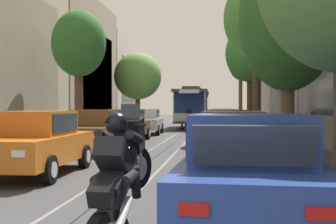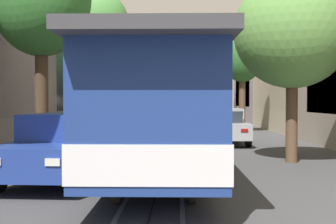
{
  "view_description": "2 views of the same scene",
  "coord_description": "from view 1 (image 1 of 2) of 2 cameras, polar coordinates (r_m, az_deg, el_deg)",
  "views": [
    {
      "loc": [
        2.1,
        -2.69,
        1.67
      ],
      "look_at": [
        -0.21,
        18.05,
        1.46
      ],
      "focal_mm": 48.36,
      "sensor_mm": 36.0,
      "label": 1
    },
    {
      "loc": [
        -0.48,
        43.76,
        1.85
      ],
      "look_at": [
        0.37,
        12.37,
        1.12
      ],
      "focal_mm": 44.64,
      "sensor_mm": 36.0,
      "label": 2
    }
  ],
  "objects": [
    {
      "name": "building_facade_left",
      "position": [
        25.94,
        -19.44,
        7.12
      ],
      "size": [
        5.86,
        48.56,
        9.87
      ],
      "color": "gray",
      "rests_on": "ground"
    },
    {
      "name": "parked_car_silver_fifth_left",
      "position": [
        28.27,
        -2.8,
        -1.19
      ],
      "size": [
        2.12,
        4.41,
        1.58
      ],
      "color": "#B7B7BC",
      "rests_on": "ground"
    },
    {
      "name": "street_tree_kerb_left_second",
      "position": [
        21.67,
        -11.2,
        8.26
      ],
      "size": [
        2.55,
        2.25,
        6.21
      ],
      "color": "brown",
      "rests_on": "ground"
    },
    {
      "name": "parked_car_brown_mid_left",
      "position": [
        17.28,
        -9.15,
        -2.32
      ],
      "size": [
        2.02,
        4.37,
        1.58
      ],
      "color": "brown",
      "rests_on": "ground"
    },
    {
      "name": "parked_car_brown_second_right",
      "position": [
        11.66,
        8.17,
        -3.71
      ],
      "size": [
        2.06,
        4.39,
        1.58
      ],
      "color": "brown",
      "rests_on": "ground"
    },
    {
      "name": "parked_car_blue_sixth_right",
      "position": [
        36.67,
        6.72,
        -0.79
      ],
      "size": [
        2.11,
        4.41,
        1.58
      ],
      "color": "#233D93",
      "rests_on": "ground"
    },
    {
      "name": "parked_car_brown_fourth_left",
      "position": [
        22.49,
        -5.33,
        -1.64
      ],
      "size": [
        2.02,
        4.37,
        1.58
      ],
      "color": "brown",
      "rests_on": "ground"
    },
    {
      "name": "street_tree_kerb_left_mid",
      "position": [
        34.16,
        -3.83,
        4.51
      ],
      "size": [
        3.57,
        3.32,
        5.8
      ],
      "color": "brown",
      "rests_on": "ground"
    },
    {
      "name": "pedestrian_on_right_pavement",
      "position": [
        16.79,
        17.74,
        -2.16
      ],
      "size": [
        0.55,
        0.42,
        1.56
      ],
      "color": "#4C4233",
      "rests_on": "ground"
    },
    {
      "name": "trolley_track_rails",
      "position": [
        25.26,
        1.59,
        -3.2
      ],
      "size": [
        1.14,
        56.86,
        0.01
      ],
      "color": "gray",
      "rests_on": "ground"
    },
    {
      "name": "motorcycle_with_rider",
      "position": [
        5.31,
        -6.1,
        -7.76
      ],
      "size": [
        0.53,
        1.88,
        1.71
      ],
      "color": "black",
      "rests_on": "ground"
    },
    {
      "name": "ground_plane",
      "position": [
        22.39,
        0.97,
        -3.7
      ],
      "size": [
        160.0,
        160.0,
        0.0
      ],
      "primitive_type": "plane",
      "color": "#424244"
    },
    {
      "name": "street_tree_kerb_right_far",
      "position": [
        39.69,
        9.13,
        6.57
      ],
      "size": [
        2.25,
        2.12,
        7.81
      ],
      "color": "brown",
      "rests_on": "ground"
    },
    {
      "name": "parked_car_black_mid_right",
      "position": [
        18.09,
        7.33,
        -2.19
      ],
      "size": [
        2.02,
        4.37,
        1.58
      ],
      "color": "black",
      "rests_on": "ground"
    },
    {
      "name": "parked_car_blue_near_right",
      "position": [
        6.24,
        10.39,
        -7.44
      ],
      "size": [
        2.14,
        4.42,
        1.58
      ],
      "color": "#233D93",
      "rests_on": "ground"
    },
    {
      "name": "cable_car_trolley",
      "position": [
        36.82,
        3.1,
        0.56
      ],
      "size": [
        2.62,
        9.15,
        3.28
      ],
      "color": "navy",
      "rests_on": "ground"
    },
    {
      "name": "street_tree_kerb_right_mid",
      "position": [
        23.38,
        11.15,
        11.35
      ],
      "size": [
        3.32,
        3.2,
        8.13
      ],
      "color": "#4C3826",
      "rests_on": "ground"
    },
    {
      "name": "street_tree_kerb_right_fourth",
      "position": [
        32.36,
        10.32,
        7.18
      ],
      "size": [
        3.46,
        2.95,
        7.49
      ],
      "color": "#4C3826",
      "rests_on": "ground"
    },
    {
      "name": "pedestrian_on_left_pavement",
      "position": [
        20.88,
        14.65,
        -1.36
      ],
      "size": [
        0.55,
        0.37,
        1.71
      ],
      "color": "#282D38",
      "rests_on": "ground"
    },
    {
      "name": "parked_car_maroon_fifth_right",
      "position": [
        30.01,
        7.11,
        -1.09
      ],
      "size": [
        2.0,
        4.36,
        1.58
      ],
      "color": "maroon",
      "rests_on": "ground"
    },
    {
      "name": "parked_car_orange_second_left",
      "position": [
        11.72,
        -16.41,
        -3.7
      ],
      "size": [
        2.03,
        4.37,
        1.58
      ],
      "color": "orange",
      "rests_on": "ground"
    },
    {
      "name": "street_tree_kerb_right_second",
      "position": [
        15.59,
        14.87,
        11.12
      ],
      "size": [
        3.2,
        3.25,
        6.93
      ],
      "color": "brown",
      "rests_on": "ground"
    },
    {
      "name": "parked_car_silver_fourth_right",
      "position": [
        23.93,
        7.12,
        -1.51
      ],
      "size": [
        2.03,
        4.37,
        1.58
      ],
      "color": "#B7B7BC",
      "rests_on": "ground"
    }
  ]
}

